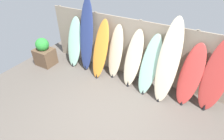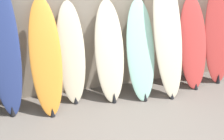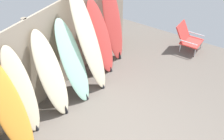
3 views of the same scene
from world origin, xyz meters
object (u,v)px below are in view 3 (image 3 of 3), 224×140
object	(u,v)px
surfboard_seafoam_5	(73,62)
surfboard_cream_4	(51,75)
beach_chair	(188,37)
surfboard_red_8	(113,21)
surfboard_cream_6	(88,39)
surfboard_orange_2	(9,108)
surfboard_red_7	(100,37)
surfboard_cream_3	(22,92)

from	to	relation	value
surfboard_seafoam_5	surfboard_cream_4	bearing A→B (deg)	170.66
beach_chair	surfboard_red_8	bearing A→B (deg)	120.83
surfboard_cream_6	surfboard_red_8	xyz separation A→B (m)	(1.09, 0.14, -0.15)
surfboard_orange_2	surfboard_cream_4	xyz separation A→B (m)	(1.03, 0.09, -0.06)
surfboard_seafoam_5	beach_chair	distance (m)	3.07
surfboard_seafoam_5	surfboard_red_7	distance (m)	1.03
surfboard_red_8	surfboard_red_7	bearing A→B (deg)	-177.10
surfboard_red_8	surfboard_orange_2	bearing A→B (deg)	-177.80
surfboard_red_8	beach_chair	distance (m)	1.90
surfboard_orange_2	surfboard_red_8	distance (m)	3.09
surfboard_cream_6	surfboard_red_7	world-z (taller)	surfboard_cream_6
surfboard_cream_3	surfboard_cream_4	xyz separation A→B (m)	(0.61, -0.09, -0.01)
surfboard_orange_2	surfboard_cream_4	distance (m)	1.03
surfboard_cream_3	surfboard_cream_6	size ratio (longest dim) A/B	0.76
surfboard_orange_2	surfboard_cream_3	distance (m)	0.46
surfboard_seafoam_5	surfboard_cream_6	xyz separation A→B (m)	(0.46, -0.03, 0.27)
surfboard_orange_2	surfboard_cream_6	xyz separation A→B (m)	(2.00, -0.03, 0.20)
surfboard_cream_6	surfboard_seafoam_5	bearing A→B (deg)	176.17
surfboard_red_8	beach_chair	xyz separation A→B (m)	(1.23, -1.33, -0.59)
surfboard_cream_4	surfboard_seafoam_5	world-z (taller)	surfboard_cream_4
surfboard_red_8	beach_chair	size ratio (longest dim) A/B	2.91
surfboard_red_7	beach_chair	distance (m)	2.23
surfboard_seafoam_5	surfboard_cream_3	bearing A→B (deg)	171.23
beach_chair	surfboard_red_7	bearing A→B (deg)	131.45
surfboard_seafoam_5	surfboard_red_8	xyz separation A→B (m)	(1.55, 0.11, 0.12)
surfboard_cream_3	surfboard_seafoam_5	world-z (taller)	surfboard_cream_3
surfboard_red_8	surfboard_seafoam_5	bearing A→B (deg)	-175.83
surfboard_cream_3	surfboard_cream_4	world-z (taller)	surfboard_cream_3
surfboard_cream_4	surfboard_red_8	distance (m)	2.07
surfboard_cream_4	beach_chair	xyz separation A→B (m)	(3.29, -1.30, -0.47)
surfboard_orange_2	surfboard_cream_4	size ratio (longest dim) A/B	1.07
beach_chair	surfboard_cream_6	bearing A→B (deg)	141.02
surfboard_cream_4	surfboard_cream_6	bearing A→B (deg)	-6.75
surfboard_red_7	surfboard_red_8	bearing A→B (deg)	2.90
surfboard_red_8	surfboard_cream_3	bearing A→B (deg)	178.72
surfboard_red_8	surfboard_cream_6	bearing A→B (deg)	-172.49
surfboard_seafoam_5	beach_chair	xyz separation A→B (m)	(2.78, -1.22, -0.47)
surfboard_orange_2	surfboard_red_8	size ratio (longest dim) A/B	0.94
surfboard_orange_2	surfboard_cream_6	size ratio (longest dim) A/B	0.81
surfboard_orange_2	surfboard_cream_3	size ratio (longest dim) A/B	1.07
surfboard_cream_4	surfboard_seafoam_5	bearing A→B (deg)	-9.34
surfboard_cream_3	surfboard_orange_2	bearing A→B (deg)	-156.78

